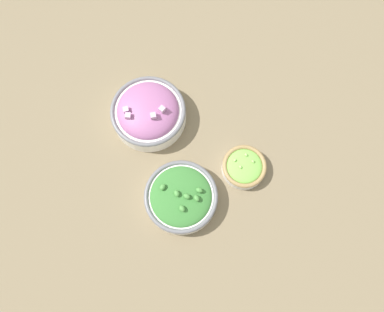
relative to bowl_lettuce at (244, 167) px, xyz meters
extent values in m
plane|color=#75664C|center=(-0.12, -0.07, -0.02)|extent=(3.00, 3.00, 0.00)
cylinder|color=silver|center=(0.00, 0.00, -0.01)|extent=(0.12, 0.12, 0.03)
torus|color=#997A4C|center=(0.00, 0.00, 0.01)|extent=(0.12, 0.12, 0.01)
ellipsoid|color=#7ABC4C|center=(0.00, 0.00, 0.01)|extent=(0.10, 0.10, 0.02)
ellipsoid|color=#99D166|center=(-0.02, 0.02, 0.02)|extent=(0.01, 0.01, 0.01)
ellipsoid|color=#99D166|center=(0.01, 0.02, 0.02)|extent=(0.01, 0.01, 0.01)
ellipsoid|color=#99D166|center=(-0.01, -0.01, 0.02)|extent=(0.01, 0.01, 0.01)
ellipsoid|color=#99D166|center=(-0.03, -0.01, 0.02)|extent=(0.01, 0.01, 0.01)
cylinder|color=silver|center=(-0.07, -0.18, 0.00)|extent=(0.19, 0.19, 0.04)
torus|color=slate|center=(-0.07, -0.18, 0.02)|extent=(0.19, 0.19, 0.01)
ellipsoid|color=#387533|center=(-0.07, -0.18, 0.02)|extent=(0.16, 0.16, 0.03)
ellipsoid|color=#47893D|center=(-0.05, -0.17, 0.04)|extent=(0.02, 0.02, 0.01)
ellipsoid|color=#47893D|center=(-0.12, -0.19, 0.04)|extent=(0.02, 0.02, 0.01)
ellipsoid|color=#47893D|center=(-0.04, -0.20, 0.04)|extent=(0.02, 0.02, 0.01)
ellipsoid|color=#47893D|center=(-0.03, -0.16, 0.04)|extent=(0.02, 0.02, 0.01)
ellipsoid|color=#47893D|center=(-0.04, -0.14, 0.04)|extent=(0.02, 0.02, 0.01)
ellipsoid|color=#47893D|center=(-0.08, -0.18, 0.04)|extent=(0.02, 0.02, 0.01)
cylinder|color=silver|center=(-0.30, -0.07, 0.00)|extent=(0.21, 0.21, 0.05)
torus|color=slate|center=(-0.30, -0.07, 0.03)|extent=(0.21, 0.21, 0.01)
ellipsoid|color=#9E5B8E|center=(-0.30, -0.07, 0.03)|extent=(0.17, 0.17, 0.06)
cube|color=#C699C1|center=(-0.31, -0.12, 0.06)|extent=(0.02, 0.02, 0.01)
cube|color=#C699C1|center=(-0.26, -0.05, 0.06)|extent=(0.01, 0.01, 0.01)
cube|color=#C699C1|center=(-0.33, -0.11, 0.06)|extent=(0.02, 0.02, 0.01)
cube|color=#C699C1|center=(-0.26, -0.07, 0.07)|extent=(0.02, 0.02, 0.01)
camera|label=1|loc=(0.06, -0.28, 0.98)|focal=35.00mm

